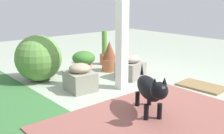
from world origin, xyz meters
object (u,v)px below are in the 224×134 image
(round_shrub, at_px, (38,58))
(doormat, at_px, (201,86))
(terracotta_pot_tall, at_px, (105,53))
(dog, at_px, (150,89))
(stone_planter_nearest, at_px, (130,67))
(terracotta_pot_broad, at_px, (84,61))
(stone_planter_mid, at_px, (80,78))
(terracotta_pot_spiky, at_px, (109,57))
(porch_pillar, at_px, (122,12))

(round_shrub, xyz_separation_m, doormat, (-1.98, -1.78, -0.37))
(terracotta_pot_tall, distance_m, doormat, 2.18)
(terracotta_pot_tall, xyz_separation_m, dog, (-2.33, 1.20, 0.08))
(round_shrub, relative_size, terracotta_pot_tall, 1.10)
(stone_planter_nearest, height_order, terracotta_pot_tall, terracotta_pot_tall)
(dog, bearing_deg, terracotta_pot_broad, -12.57)
(stone_planter_mid, relative_size, round_shrub, 0.60)
(terracotta_pot_spiky, bearing_deg, terracotta_pot_broad, 72.89)
(porch_pillar, distance_m, dog, 1.34)
(porch_pillar, height_order, dog, porch_pillar)
(porch_pillar, bearing_deg, dog, 155.95)
(stone_planter_nearest, distance_m, dog, 1.54)
(terracotta_pot_tall, bearing_deg, round_shrub, 96.66)
(dog, bearing_deg, terracotta_pot_tall, -27.22)
(round_shrub, distance_m, terracotta_pot_broad, 0.84)
(porch_pillar, xyz_separation_m, terracotta_pot_spiky, (0.90, -0.51, -0.90))
(round_shrub, relative_size, doormat, 1.10)
(terracotta_pot_broad, distance_m, dog, 2.06)
(porch_pillar, height_order, stone_planter_nearest, porch_pillar)
(terracotta_pot_broad, bearing_deg, stone_planter_nearest, -149.26)
(stone_planter_nearest, height_order, round_shrub, round_shrub)
(porch_pillar, height_order, doormat, porch_pillar)
(porch_pillar, height_order, stone_planter_mid, porch_pillar)
(terracotta_pot_broad, relative_size, doormat, 0.60)
(stone_planter_nearest, xyz_separation_m, stone_planter_mid, (0.03, 1.02, -0.00))
(stone_planter_mid, xyz_separation_m, terracotta_pot_broad, (0.73, -0.57, 0.05))
(terracotta_pot_broad, distance_m, doormat, 2.09)
(round_shrub, xyz_separation_m, terracotta_pot_tall, (0.18, -1.56, -0.14))
(stone_planter_nearest, relative_size, stone_planter_mid, 0.97)
(stone_planter_nearest, distance_m, doormat, 1.21)
(porch_pillar, distance_m, round_shrub, 1.63)
(stone_planter_nearest, bearing_deg, stone_planter_mid, 88.35)
(porch_pillar, bearing_deg, stone_planter_mid, 59.42)
(stone_planter_nearest, bearing_deg, round_shrub, 54.53)
(stone_planter_nearest, bearing_deg, terracotta_pot_broad, 30.74)
(porch_pillar, xyz_separation_m, doormat, (-0.78, -0.99, -1.15))
(round_shrub, xyz_separation_m, terracotta_pot_spiky, (-0.29, -1.30, -0.11))
(round_shrub, distance_m, doormat, 2.68)
(terracotta_pot_spiky, bearing_deg, porch_pillar, 150.61)
(dog, relative_size, doormat, 1.10)
(stone_planter_mid, bearing_deg, terracotta_pot_broad, -38.02)
(round_shrub, xyz_separation_m, terracotta_pot_broad, (-0.14, -0.81, -0.14))
(round_shrub, bearing_deg, dog, -170.40)
(stone_planter_nearest, distance_m, stone_planter_mid, 1.02)
(stone_planter_mid, relative_size, terracotta_pot_tall, 0.66)
(terracotta_pot_tall, xyz_separation_m, doormat, (-2.16, -0.21, -0.24))
(porch_pillar, relative_size, round_shrub, 3.02)
(terracotta_pot_tall, distance_m, dog, 2.62)
(stone_planter_nearest, distance_m, terracotta_pot_broad, 0.89)
(porch_pillar, distance_m, terracotta_pot_tall, 1.83)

